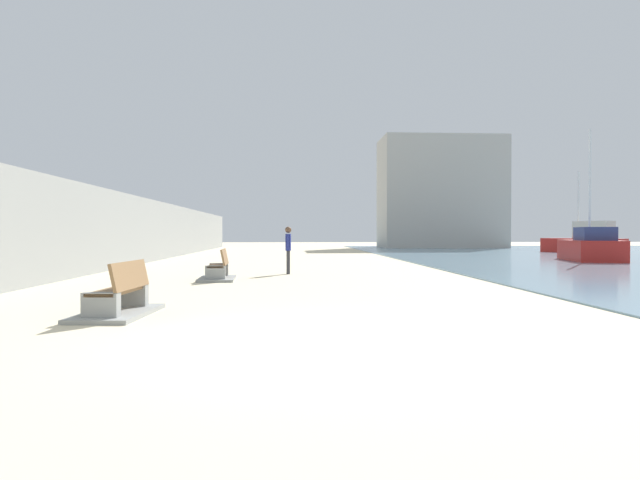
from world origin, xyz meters
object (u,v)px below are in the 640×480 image
(person_walking, at_px, (288,246))
(boat_far_left, at_px, (591,247))
(boat_outer, at_px, (585,241))
(bench_near, at_px, (119,303))
(bench_far, at_px, (218,272))

(person_walking, distance_m, boat_far_left, 17.48)
(boat_far_left, bearing_deg, boat_outer, 61.88)
(boat_outer, xyz_separation_m, boat_far_left, (-5.64, -10.55, -0.15))
(bench_near, relative_size, boat_far_left, 0.32)
(person_walking, bearing_deg, bench_far, -134.72)
(bench_near, distance_m, person_walking, 10.09)
(bench_far, bearing_deg, boat_outer, 40.90)
(bench_far, xyz_separation_m, person_walking, (2.22, 2.24, 0.77))
(bench_far, distance_m, boat_far_left, 20.48)
(bench_near, height_order, boat_far_left, boat_far_left)
(person_walking, height_order, boat_outer, boat_outer)
(bench_near, distance_m, boat_far_left, 25.47)
(bench_far, relative_size, boat_outer, 0.35)
(bench_near, bearing_deg, bench_far, 83.66)
(boat_far_left, bearing_deg, bench_near, -137.45)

